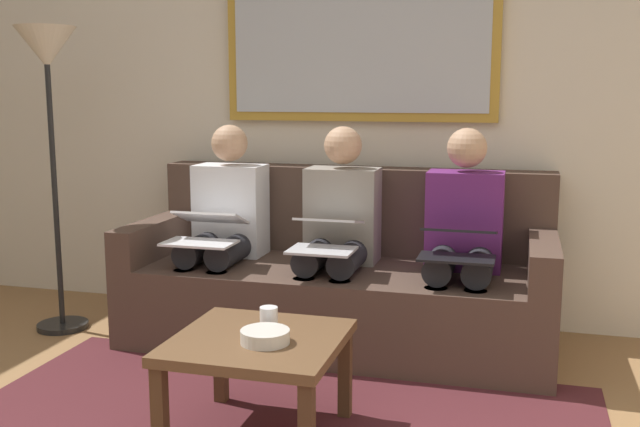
# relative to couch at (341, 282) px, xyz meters

# --- Properties ---
(wall_rear) EXTENTS (6.00, 0.12, 2.60)m
(wall_rear) POSITION_rel_couch_xyz_m (0.00, -0.48, 0.99)
(wall_rear) COLOR beige
(wall_rear) RESTS_ON ground_plane
(couch) EXTENTS (2.20, 0.90, 0.90)m
(couch) POSITION_rel_couch_xyz_m (0.00, 0.00, 0.00)
(couch) COLOR #4C382D
(couch) RESTS_ON ground_plane
(framed_mirror) EXTENTS (1.55, 0.05, 0.80)m
(framed_mirror) POSITION_rel_couch_xyz_m (0.00, -0.39, 1.24)
(framed_mirror) COLOR #B7892D
(coffee_table) EXTENTS (0.63, 0.63, 0.41)m
(coffee_table) POSITION_rel_couch_xyz_m (0.02, 1.22, 0.04)
(coffee_table) COLOR brown
(coffee_table) RESTS_ON ground_plane
(cup) EXTENTS (0.07, 0.07, 0.09)m
(cup) POSITION_rel_couch_xyz_m (0.01, 1.12, 0.14)
(cup) COLOR silver
(cup) RESTS_ON coffee_table
(bowl) EXTENTS (0.18, 0.18, 0.05)m
(bowl) POSITION_rel_couch_xyz_m (-0.03, 1.27, 0.12)
(bowl) COLOR beige
(bowl) RESTS_ON coffee_table
(person_left) EXTENTS (0.38, 0.58, 1.14)m
(person_left) POSITION_rel_couch_xyz_m (-0.64, 0.07, 0.30)
(person_left) COLOR #66236B
(person_left) RESTS_ON couch
(laptop_black) EXTENTS (0.35, 0.32, 0.14)m
(laptop_black) POSITION_rel_couch_xyz_m (-0.64, 0.32, 0.31)
(laptop_black) COLOR black
(person_middle) EXTENTS (0.38, 0.58, 1.14)m
(person_middle) POSITION_rel_couch_xyz_m (0.00, 0.07, 0.30)
(person_middle) COLOR gray
(person_middle) RESTS_ON couch
(laptop_silver) EXTENTS (0.31, 0.37, 0.15)m
(laptop_silver) POSITION_rel_couch_xyz_m (0.00, 0.31, 0.32)
(laptop_silver) COLOR silver
(person_right) EXTENTS (0.38, 0.58, 1.14)m
(person_right) POSITION_rel_couch_xyz_m (0.64, 0.07, 0.30)
(person_right) COLOR silver
(person_right) RESTS_ON couch
(laptop_white) EXTENTS (0.36, 0.35, 0.16)m
(laptop_white) POSITION_rel_couch_xyz_m (0.64, 0.31, 0.31)
(laptop_white) COLOR white
(standing_lamp) EXTENTS (0.32, 0.32, 1.66)m
(standing_lamp) POSITION_rel_couch_xyz_m (1.55, 0.27, 1.06)
(standing_lamp) COLOR black
(standing_lamp) RESTS_ON ground_plane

